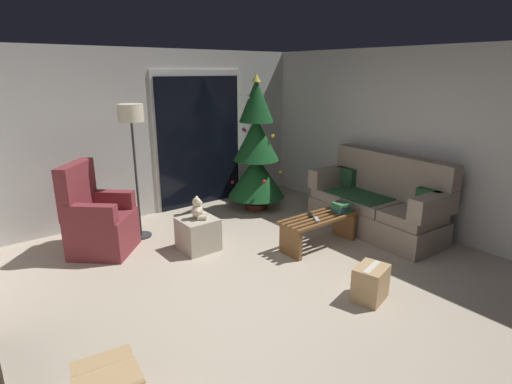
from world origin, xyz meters
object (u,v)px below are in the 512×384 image
object	(u,v)px
remote_black	(310,215)
ottoman	(198,234)
couch	(378,204)
remote_silver	(317,219)
cell_phone	(341,202)
cardboard_box_taped_mid_floor	(371,283)
floor_lamp	(132,126)
book_stack	(341,207)
armchair	(98,221)
teddy_bear_cream	(198,209)
coffee_table	(319,226)
christmas_tree	(256,152)

from	to	relation	value
remote_black	ottoman	world-z (taller)	remote_black
couch	remote_silver	bearing A→B (deg)	177.40
cell_phone	cardboard_box_taped_mid_floor	world-z (taller)	cell_phone
couch	floor_lamp	world-z (taller)	floor_lamp
book_stack	armchair	world-z (taller)	armchair
floor_lamp	teddy_bear_cream	distance (m)	1.36
couch	cell_phone	bearing A→B (deg)	173.22
couch	remote_silver	distance (m)	1.16
armchair	ottoman	bearing A→B (deg)	-34.70
remote_silver	book_stack	world-z (taller)	book_stack
book_stack	floor_lamp	xyz separation A→B (m)	(-2.04, 1.76, 1.03)
armchair	ottoman	distance (m)	1.24
couch	coffee_table	bearing A→B (deg)	172.88
ottoman	teddy_bear_cream	distance (m)	0.33
couch	teddy_bear_cream	distance (m)	2.51
christmas_tree	armchair	bearing A→B (deg)	-177.70
book_stack	teddy_bear_cream	size ratio (longest dim) A/B	0.88
remote_silver	armchair	xyz separation A→B (m)	(-2.15, 1.64, -0.01)
book_stack	teddy_bear_cream	xyz separation A→B (m)	(-1.61, 0.91, 0.06)
book_stack	ottoman	bearing A→B (deg)	150.48
christmas_tree	couch	bearing A→B (deg)	-67.06
couch	coffee_table	xyz separation A→B (m)	(-1.03, 0.13, -0.13)
remote_silver	ottoman	distance (m)	1.50
book_stack	christmas_tree	size ratio (longest dim) A/B	0.12
armchair	floor_lamp	world-z (taller)	floor_lamp
cell_phone	ottoman	xyz separation A→B (m)	(-1.63, 0.91, -0.33)
ottoman	couch	bearing A→B (deg)	-23.29
couch	remote_silver	world-z (taller)	couch
teddy_bear_cream	couch	bearing A→B (deg)	-23.25
couch	cell_phone	xyz separation A→B (m)	(-0.68, 0.08, 0.14)
remote_silver	floor_lamp	bearing A→B (deg)	-13.85
remote_black	book_stack	distance (m)	0.45
ottoman	cardboard_box_taped_mid_floor	bearing A→B (deg)	-70.17
couch	remote_silver	xyz separation A→B (m)	(-1.16, 0.05, 0.02)
couch	floor_lamp	size ratio (longest dim) A/B	1.11
remote_black	coffee_table	bearing A→B (deg)	166.93
christmas_tree	remote_black	bearing A→B (deg)	-102.54
ottoman	cardboard_box_taped_mid_floor	xyz separation A→B (m)	(0.75, -2.07, -0.03)
book_stack	cardboard_box_taped_mid_floor	bearing A→B (deg)	-127.15
coffee_table	cardboard_box_taped_mid_floor	distance (m)	1.32
couch	remote_black	distance (m)	1.13
remote_black	cell_phone	bearing A→B (deg)	-161.19
remote_silver	cell_phone	distance (m)	0.49
remote_black	cell_phone	xyz separation A→B (m)	(0.43, -0.14, 0.12)
armchair	cardboard_box_taped_mid_floor	world-z (taller)	armchair
remote_silver	book_stack	xyz separation A→B (m)	(0.47, 0.02, 0.06)
remote_black	remote_silver	bearing A→B (deg)	109.05
remote_silver	armchair	bearing A→B (deg)	-2.26
couch	cell_phone	size ratio (longest dim) A/B	13.77
remote_silver	book_stack	size ratio (longest dim) A/B	0.62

